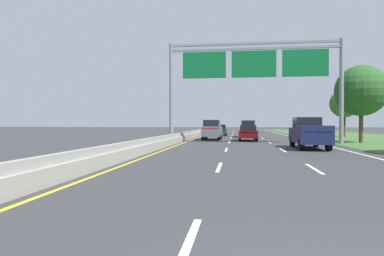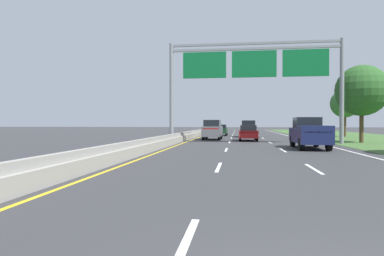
{
  "view_description": "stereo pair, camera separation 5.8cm",
  "coord_description": "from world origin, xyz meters",
  "views": [
    {
      "loc": [
        -1.14,
        -3.16,
        1.78
      ],
      "look_at": [
        -4.04,
        18.57,
        1.46
      ],
      "focal_mm": 31.58,
      "sensor_mm": 36.0,
      "label": 1
    },
    {
      "loc": [
        -1.08,
        -3.15,
        1.78
      ],
      "look_at": [
        -4.04,
        18.57,
        1.46
      ],
      "focal_mm": 31.58,
      "sensor_mm": 36.0,
      "label": 2
    }
  ],
  "objects": [
    {
      "name": "median_barrier_concrete",
      "position": [
        -6.6,
        35.0,
        0.35
      ],
      "size": [
        0.6,
        110.0,
        0.85
      ],
      "color": "#99968E",
      "rests_on": "ground"
    },
    {
      "name": "grass_verge_right",
      "position": [
        13.95,
        35.0,
        0.01
      ],
      "size": [
        14.0,
        110.0,
        0.02
      ],
      "primitive_type": "cube",
      "color": "#3D602D",
      "rests_on": "ground"
    },
    {
      "name": "car_red_centre_lane_sedan",
      "position": [
        -0.06,
        31.27,
        0.82
      ],
      "size": [
        1.82,
        4.4,
        1.57
      ],
      "rotation": [
        0.0,
        0.0,
        1.57
      ],
      "color": "maroon",
      "rests_on": "ground"
    },
    {
      "name": "ground_plane",
      "position": [
        0.0,
        35.0,
        0.0
      ],
      "size": [
        220.0,
        220.0,
        0.0
      ],
      "primitive_type": "plane",
      "color": "#333335"
    },
    {
      "name": "car_darkgreen_left_lane_sedan",
      "position": [
        -3.5,
        44.93,
        0.82
      ],
      "size": [
        1.88,
        4.43,
        1.57
      ],
      "rotation": [
        0.0,
        0.0,
        1.56
      ],
      "color": "#193D23",
      "rests_on": "ground"
    },
    {
      "name": "car_black_centre_lane_suv",
      "position": [
        0.24,
        40.37,
        1.1
      ],
      "size": [
        1.98,
        4.73,
        2.11
      ],
      "rotation": [
        0.0,
        0.0,
        1.55
      ],
      "color": "black",
      "rests_on": "ground"
    },
    {
      "name": "roadside_tree_far",
      "position": [
        12.6,
        42.67,
        4.29
      ],
      "size": [
        3.63,
        3.63,
        6.13
      ],
      "color": "#4C3823",
      "rests_on": "ground"
    },
    {
      "name": "car_grey_left_lane_suv",
      "position": [
        -3.77,
        32.99,
        1.1
      ],
      "size": [
        1.96,
        4.72,
        2.11
      ],
      "rotation": [
        0.0,
        0.0,
        1.56
      ],
      "color": "slate",
      "rests_on": "ground"
    },
    {
      "name": "roadside_tree_mid",
      "position": [
        9.99,
        29.09,
        4.71
      ],
      "size": [
        4.6,
        4.6,
        7.02
      ],
      "color": "#4C3823",
      "rests_on": "ground"
    },
    {
      "name": "lane_striping",
      "position": [
        0.0,
        34.54,
        0.0
      ],
      "size": [
        11.96,
        106.0,
        0.01
      ],
      "color": "white",
      "rests_on": "ground"
    },
    {
      "name": "pickup_truck_navy",
      "position": [
        3.86,
        21.33,
        1.07
      ],
      "size": [
        2.03,
        5.41,
        2.2
      ],
      "rotation": [
        0.0,
        0.0,
        1.57
      ],
      "color": "#161E47",
      "rests_on": "ground"
    },
    {
      "name": "overhead_sign_gantry",
      "position": [
        0.3,
        26.82,
        6.43
      ],
      "size": [
        15.06,
        0.42,
        8.98
      ],
      "color": "gray",
      "rests_on": "ground"
    }
  ]
}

